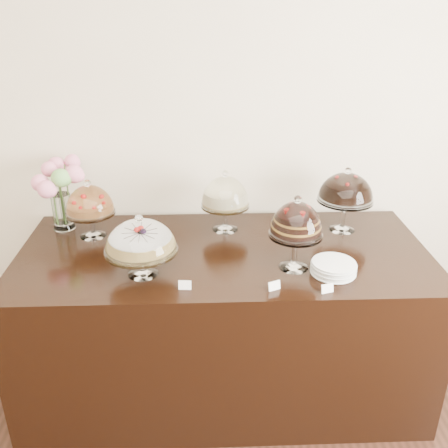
{
  "coord_description": "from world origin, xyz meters",
  "views": [
    {
      "loc": [
        -0.06,
        0.07,
        2.15
      ],
      "look_at": [
        0.03,
        2.4,
        1.08
      ],
      "focal_mm": 40.0,
      "sensor_mm": 36.0,
      "label": 1
    }
  ],
  "objects_px": {
    "cake_stand_choco_layer": "(296,222)",
    "cake_stand_cheesecake": "(225,194)",
    "plate_stack": "(333,268)",
    "cake_stand_fruit_tart": "(90,203)",
    "flower_vase": "(59,186)",
    "cake_stand_dark_choco": "(346,190)",
    "cake_stand_sugar_sponge": "(140,239)",
    "display_counter": "(224,320)"
  },
  "relations": [
    {
      "from": "cake_stand_fruit_tart",
      "to": "plate_stack",
      "type": "bearing_deg",
      "value": -20.56
    },
    {
      "from": "cake_stand_sugar_sponge",
      "to": "cake_stand_dark_choco",
      "type": "bearing_deg",
      "value": 22.91
    },
    {
      "from": "display_counter",
      "to": "cake_stand_cheesecake",
      "type": "bearing_deg",
      "value": 85.91
    },
    {
      "from": "display_counter",
      "to": "flower_vase",
      "type": "relative_size",
      "value": 5.33
    },
    {
      "from": "cake_stand_cheesecake",
      "to": "cake_stand_fruit_tart",
      "type": "height_order",
      "value": "cake_stand_cheesecake"
    },
    {
      "from": "cake_stand_sugar_sponge",
      "to": "cake_stand_dark_choco",
      "type": "distance_m",
      "value": 1.21
    },
    {
      "from": "cake_stand_dark_choco",
      "to": "display_counter",
      "type": "bearing_deg",
      "value": -161.38
    },
    {
      "from": "cake_stand_choco_layer",
      "to": "cake_stand_cheesecake",
      "type": "height_order",
      "value": "cake_stand_choco_layer"
    },
    {
      "from": "cake_stand_dark_choco",
      "to": "plate_stack",
      "type": "height_order",
      "value": "cake_stand_dark_choco"
    },
    {
      "from": "display_counter",
      "to": "cake_stand_cheesecake",
      "type": "xyz_separation_m",
      "value": [
        0.02,
        0.27,
        0.67
      ]
    },
    {
      "from": "cake_stand_choco_layer",
      "to": "cake_stand_dark_choco",
      "type": "height_order",
      "value": "cake_stand_choco_layer"
    },
    {
      "from": "cake_stand_sugar_sponge",
      "to": "cake_stand_choco_layer",
      "type": "bearing_deg",
      "value": 2.8
    },
    {
      "from": "plate_stack",
      "to": "cake_stand_fruit_tart",
      "type": "bearing_deg",
      "value": 159.44
    },
    {
      "from": "cake_stand_fruit_tart",
      "to": "flower_vase",
      "type": "distance_m",
      "value": 0.23
    },
    {
      "from": "cake_stand_dark_choco",
      "to": "cake_stand_fruit_tart",
      "type": "relative_size",
      "value": 1.13
    },
    {
      "from": "cake_stand_choco_layer",
      "to": "plate_stack",
      "type": "bearing_deg",
      "value": -20.26
    },
    {
      "from": "display_counter",
      "to": "cake_stand_choco_layer",
      "type": "xyz_separation_m",
      "value": [
        0.35,
        -0.2,
        0.7
      ]
    },
    {
      "from": "display_counter",
      "to": "flower_vase",
      "type": "xyz_separation_m",
      "value": [
        -0.93,
        0.33,
        0.72
      ]
    },
    {
      "from": "display_counter",
      "to": "plate_stack",
      "type": "distance_m",
      "value": 0.76
    },
    {
      "from": "cake_stand_sugar_sponge",
      "to": "cake_stand_cheesecake",
      "type": "xyz_separation_m",
      "value": [
        0.43,
        0.5,
        0.03
      ]
    },
    {
      "from": "cake_stand_cheesecake",
      "to": "flower_vase",
      "type": "xyz_separation_m",
      "value": [
        -0.95,
        0.06,
        0.05
      ]
    },
    {
      "from": "cake_stand_choco_layer",
      "to": "flower_vase",
      "type": "distance_m",
      "value": 1.37
    },
    {
      "from": "cake_stand_fruit_tart",
      "to": "cake_stand_sugar_sponge",
      "type": "bearing_deg",
      "value": -53.34
    },
    {
      "from": "cake_stand_choco_layer",
      "to": "plate_stack",
      "type": "distance_m",
      "value": 0.29
    },
    {
      "from": "cake_stand_choco_layer",
      "to": "flower_vase",
      "type": "xyz_separation_m",
      "value": [
        -1.27,
        0.52,
        0.02
      ]
    },
    {
      "from": "cake_stand_sugar_sponge",
      "to": "cake_stand_fruit_tart",
      "type": "xyz_separation_m",
      "value": [
        -0.33,
        0.44,
        0.01
      ]
    },
    {
      "from": "cake_stand_cheesecake",
      "to": "plate_stack",
      "type": "xyz_separation_m",
      "value": [
        0.51,
        -0.53,
        -0.19
      ]
    },
    {
      "from": "cake_stand_choco_layer",
      "to": "cake_stand_fruit_tart",
      "type": "bearing_deg",
      "value": 159.38
    },
    {
      "from": "display_counter",
      "to": "cake_stand_sugar_sponge",
      "type": "relative_size",
      "value": 6.21
    },
    {
      "from": "plate_stack",
      "to": "cake_stand_dark_choco",
      "type": "bearing_deg",
      "value": 71.01
    },
    {
      "from": "display_counter",
      "to": "cake_stand_dark_choco",
      "type": "bearing_deg",
      "value": 18.62
    },
    {
      "from": "cake_stand_sugar_sponge",
      "to": "flower_vase",
      "type": "bearing_deg",
      "value": 133.04
    },
    {
      "from": "display_counter",
      "to": "cake_stand_sugar_sponge",
      "type": "bearing_deg",
      "value": -150.29
    },
    {
      "from": "display_counter",
      "to": "cake_stand_cheesecake",
      "type": "height_order",
      "value": "cake_stand_cheesecake"
    },
    {
      "from": "flower_vase",
      "to": "plate_stack",
      "type": "height_order",
      "value": "flower_vase"
    },
    {
      "from": "cake_stand_fruit_tart",
      "to": "cake_stand_dark_choco",
      "type": "bearing_deg",
      "value": 0.99
    },
    {
      "from": "flower_vase",
      "to": "cake_stand_cheesecake",
      "type": "bearing_deg",
      "value": -3.4
    },
    {
      "from": "cake_stand_fruit_tart",
      "to": "cake_stand_choco_layer",
      "type": "bearing_deg",
      "value": -20.62
    },
    {
      "from": "cake_stand_cheesecake",
      "to": "cake_stand_sugar_sponge",
      "type": "bearing_deg",
      "value": -130.37
    },
    {
      "from": "cake_stand_sugar_sponge",
      "to": "cake_stand_cheesecake",
      "type": "bearing_deg",
      "value": 49.63
    },
    {
      "from": "cake_stand_sugar_sponge",
      "to": "flower_vase",
      "type": "relative_size",
      "value": 0.86
    },
    {
      "from": "plate_stack",
      "to": "display_counter",
      "type": "bearing_deg",
      "value": 153.58
    }
  ]
}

